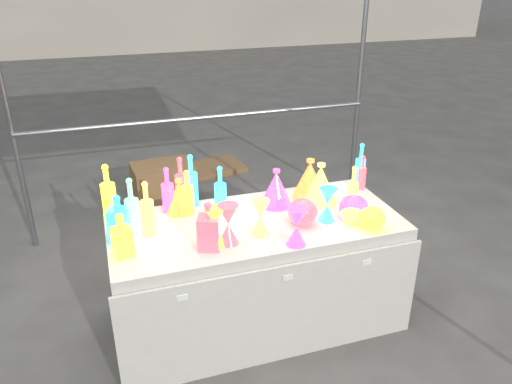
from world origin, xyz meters
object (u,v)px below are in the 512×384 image
object	(u,v)px
cardboard_box_closed	(164,185)
decanter_0	(121,235)
display_table	(256,273)
globe_0	(372,219)
lampshade_0	(179,195)
bottle_0	(108,191)
hourglass_0	(228,224)

from	to	relation	value
cardboard_box_closed	decanter_0	size ratio (longest dim) A/B	2.26
display_table	decanter_0	xyz separation A→B (m)	(-0.81, -0.14, 0.50)
globe_0	lampshade_0	bearing A→B (deg)	151.04
display_table	decanter_0	bearing A→B (deg)	-170.38
display_table	bottle_0	size ratio (longest dim) A/B	5.21
decanter_0	globe_0	world-z (taller)	decanter_0
globe_0	display_table	bearing A→B (deg)	154.97
globe_0	hourglass_0	bearing A→B (deg)	172.92
decanter_0	hourglass_0	world-z (taller)	decanter_0
display_table	bottle_0	bearing A→B (deg)	157.08
cardboard_box_closed	bottle_0	world-z (taller)	bottle_0
hourglass_0	lampshade_0	distance (m)	0.52
cardboard_box_closed	globe_0	world-z (taller)	globe_0
decanter_0	hourglass_0	xyz separation A→B (m)	(0.58, -0.05, -0.01)
globe_0	decanter_0	bearing A→B (deg)	173.76
bottle_0	cardboard_box_closed	bearing A→B (deg)	71.88
hourglass_0	globe_0	xyz separation A→B (m)	(0.86, -0.11, -0.06)
bottle_0	lampshade_0	distance (m)	0.44
decanter_0	globe_0	distance (m)	1.46
decanter_0	globe_0	size ratio (longest dim) A/B	1.64
display_table	hourglass_0	size ratio (longest dim) A/B	7.68
bottle_0	globe_0	distance (m)	1.63
decanter_0	globe_0	xyz separation A→B (m)	(1.45, -0.16, -0.07)
cardboard_box_closed	decanter_0	distance (m)	2.27
decanter_0	hourglass_0	distance (m)	0.59
bottle_0	decanter_0	xyz separation A→B (m)	(0.04, -0.50, -0.05)
cardboard_box_closed	bottle_0	distance (m)	1.84
bottle_0	globe_0	size ratio (longest dim) A/B	2.27
hourglass_0	globe_0	distance (m)	0.87
hourglass_0	globe_0	size ratio (longest dim) A/B	1.54
cardboard_box_closed	decanter_0	xyz separation A→B (m)	(-0.49, -2.11, 0.67)
bottle_0	decanter_0	distance (m)	0.50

